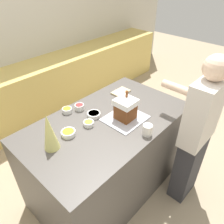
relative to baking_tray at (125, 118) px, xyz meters
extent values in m
plane|color=tan|center=(-0.13, 0.11, -0.96)|extent=(12.00, 12.00, 0.00)
cube|color=#DBBC60|center=(-0.13, 1.90, -0.51)|extent=(6.00, 0.60, 0.89)
cube|color=#514C47|center=(-0.13, 0.11, -0.48)|extent=(1.62, 0.94, 0.95)
cube|color=#B2B2BC|center=(0.00, 0.00, 0.00)|extent=(0.38, 0.33, 0.01)
cube|color=brown|center=(0.00, 0.00, 0.08)|extent=(0.16, 0.16, 0.15)
cube|color=white|center=(0.00, 0.00, 0.18)|extent=(0.18, 0.18, 0.05)
cylinder|color=brown|center=(0.04, 0.03, 0.24)|extent=(0.02, 0.02, 0.06)
cone|color=#DBD675|center=(-0.69, 0.18, 0.16)|extent=(0.13, 0.13, 0.33)
cylinder|color=white|center=(-0.30, 0.18, 0.02)|extent=(0.10, 0.10, 0.04)
cylinder|color=yellow|center=(-0.30, 0.18, 0.03)|extent=(0.08, 0.08, 0.01)
cylinder|color=white|center=(-0.51, 0.21, 0.02)|extent=(0.12, 0.12, 0.04)
cylinder|color=orange|center=(-0.51, 0.21, 0.03)|extent=(0.10, 0.10, 0.01)
cylinder|color=silver|center=(-0.31, 0.48, 0.02)|extent=(0.10, 0.10, 0.05)
cylinder|color=orange|center=(-0.31, 0.48, 0.04)|extent=(0.08, 0.08, 0.01)
cylinder|color=silver|center=(-0.19, 0.44, 0.02)|extent=(0.09, 0.09, 0.05)
cylinder|color=red|center=(-0.19, 0.44, 0.04)|extent=(0.08, 0.08, 0.01)
cylinder|color=white|center=(-0.18, 0.24, 0.02)|extent=(0.13, 0.13, 0.04)
cylinder|color=white|center=(-0.18, 0.24, 0.03)|extent=(0.10, 0.10, 0.01)
cube|color=#CCB78C|center=(0.34, 0.35, 0.01)|extent=(0.20, 0.13, 0.02)
cylinder|color=white|center=(-0.05, -0.28, 0.05)|extent=(0.08, 0.08, 0.10)
cube|color=#333338|center=(0.38, -0.56, -0.56)|extent=(0.33, 0.18, 0.79)
cube|color=silver|center=(0.38, -0.56, 0.14)|extent=(0.43, 0.19, 0.62)
sphere|color=beige|center=(0.38, -0.56, 0.56)|extent=(0.21, 0.21, 0.21)
cylinder|color=beige|center=(0.38, -0.35, 0.28)|extent=(0.07, 0.43, 0.07)
camera|label=1|loc=(-1.30, -1.03, 1.24)|focal=35.00mm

